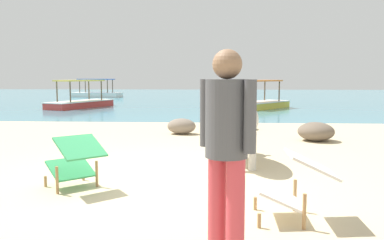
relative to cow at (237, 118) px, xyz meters
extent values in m
cube|color=#CCB78E|center=(-1.21, -1.13, -0.77)|extent=(18.00, 14.00, 0.04)
cube|color=teal|center=(-1.21, 20.87, -0.79)|extent=(60.00, 36.00, 0.03)
cylinder|color=beige|center=(-0.20, 0.36, -0.46)|extent=(0.12, 0.12, 0.58)
cylinder|color=beige|center=(0.13, 0.40, -0.46)|extent=(0.12, 0.12, 0.58)
cylinder|color=beige|center=(-0.12, -0.51, -0.46)|extent=(0.12, 0.12, 0.58)
cylinder|color=beige|center=(0.21, -0.48, -0.46)|extent=(0.12, 0.12, 0.58)
ellipsoid|color=beige|center=(0.01, -0.06, 0.01)|extent=(0.75, 1.64, 0.64)
ellipsoid|color=beige|center=(-0.09, 0.93, 0.12)|extent=(0.29, 0.45, 0.30)
cone|color=beige|center=(-0.24, 0.91, 0.24)|extent=(0.12, 0.12, 0.11)
cone|color=beige|center=(0.06, 0.94, 0.24)|extent=(0.12, 0.12, 0.11)
ellipsoid|color=beige|center=(-0.02, 0.22, 0.28)|extent=(0.28, 0.32, 0.21)
cylinder|color=#A37A4C|center=(0.06, -2.86, -0.68)|extent=(0.04, 0.04, 0.14)
cylinder|color=#A37A4C|center=(0.07, -2.34, -0.68)|extent=(0.04, 0.04, 0.14)
cylinder|color=#A37A4C|center=(0.47, -2.87, -0.58)|extent=(0.04, 0.04, 0.34)
cylinder|color=#A37A4C|center=(0.49, -2.35, -0.58)|extent=(0.04, 0.04, 0.34)
cube|color=silver|center=(0.27, -2.61, -0.51)|extent=(0.44, 0.53, 0.21)
cube|color=silver|center=(0.59, -2.62, -0.18)|extent=(0.48, 0.53, 0.23)
cylinder|color=#A37A4C|center=(-2.55, -1.58, -0.68)|extent=(0.04, 0.04, 0.14)
cylinder|color=#A37A4C|center=(-2.16, -1.23, -0.68)|extent=(0.04, 0.04, 0.14)
cylinder|color=#A37A4C|center=(-2.27, -1.89, -0.58)|extent=(0.04, 0.04, 0.34)
cylinder|color=#A37A4C|center=(-1.88, -1.54, -0.58)|extent=(0.04, 0.04, 0.34)
cube|color=#339356|center=(-2.22, -1.56, -0.51)|extent=(0.67, 0.67, 0.21)
cube|color=#339356|center=(-2.01, -1.79, -0.18)|extent=(0.70, 0.69, 0.23)
cylinder|color=#CC3D47|center=(-0.20, -3.64, -0.34)|extent=(0.14, 0.14, 0.82)
cylinder|color=#CC3D47|center=(-0.34, -3.52, -0.34)|extent=(0.14, 0.14, 0.82)
cylinder|color=#4C4C51|center=(-0.27, -3.58, 0.36)|extent=(0.32, 0.32, 0.58)
cylinder|color=#4C4C51|center=(-0.11, -3.72, 0.39)|extent=(0.09, 0.09, 0.52)
cylinder|color=#4C4C51|center=(-0.43, -3.45, 0.39)|extent=(0.09, 0.09, 0.52)
sphere|color=#997051|center=(-0.27, -3.58, 0.76)|extent=(0.22, 0.22, 0.22)
ellipsoid|color=#756651|center=(0.08, 4.45, -0.41)|extent=(1.40, 1.41, 0.69)
ellipsoid|color=gray|center=(-1.19, 3.35, -0.56)|extent=(0.79, 0.63, 0.39)
ellipsoid|color=#6B5B4C|center=(1.87, 2.44, -0.54)|extent=(1.08, 1.06, 0.42)
cube|color=gold|center=(1.62, 11.75, -0.64)|extent=(3.08, 3.52, 0.28)
cube|color=white|center=(1.62, 11.75, -0.48)|extent=(3.16, 3.61, 0.04)
cylinder|color=brown|center=(1.27, 10.66, -0.02)|extent=(0.06, 0.06, 0.95)
cylinder|color=brown|center=(0.66, 11.13, -0.02)|extent=(0.06, 0.06, 0.95)
cylinder|color=brown|center=(2.59, 12.37, -0.02)|extent=(0.06, 0.06, 0.95)
cylinder|color=brown|center=(1.98, 12.84, -0.02)|extent=(0.06, 0.06, 0.95)
cube|color=orange|center=(1.62, 11.75, 0.48)|extent=(2.28, 2.56, 0.06)
cube|color=white|center=(-8.77, 21.58, -0.64)|extent=(3.75, 1.84, 0.28)
cube|color=white|center=(-8.77, 21.58, -0.48)|extent=(3.83, 1.91, 0.04)
cylinder|color=brown|center=(-7.64, 21.72, -0.02)|extent=(0.06, 0.06, 0.95)
cylinder|color=brown|center=(-7.80, 20.97, -0.02)|extent=(0.06, 0.06, 0.95)
cylinder|color=brown|center=(-9.75, 22.18, -0.02)|extent=(0.06, 0.06, 0.95)
cylinder|color=brown|center=(-9.91, 21.43, -0.02)|extent=(0.06, 0.06, 0.95)
cube|color=#3D66C6|center=(-8.77, 21.58, 0.48)|extent=(2.66, 1.45, 0.06)
cube|color=#C63833|center=(-6.67, 11.99, -0.64)|extent=(2.38, 3.75, 0.28)
cube|color=white|center=(-6.67, 11.99, -0.48)|extent=(2.46, 3.84, 0.04)
cylinder|color=brown|center=(-6.72, 10.84, -0.02)|extent=(0.06, 0.06, 0.95)
cylinder|color=brown|center=(-7.44, 11.13, -0.02)|extent=(0.06, 0.06, 0.95)
cylinder|color=brown|center=(-5.90, 12.84, -0.02)|extent=(0.06, 0.06, 0.95)
cylinder|color=brown|center=(-6.62, 13.13, -0.02)|extent=(0.06, 0.06, 0.95)
cube|color=#EFD14C|center=(-6.67, 11.99, 0.48)|extent=(1.82, 2.69, 0.06)
camera|label=1|loc=(-0.36, -6.57, 0.67)|focal=37.84mm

